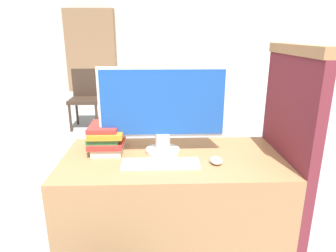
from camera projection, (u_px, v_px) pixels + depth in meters
The scene contains 9 objects.
wall_back at pixel (160, 32), 7.45m from camera, with size 12.00×0.06×2.80m.
desk at pixel (172, 219), 1.68m from camera, with size 1.15×0.59×0.76m.
carrel_divider at pixel (284, 170), 1.61m from camera, with size 0.07×0.59×1.33m.
monitor at pixel (163, 108), 1.56m from camera, with size 0.67×0.18×0.46m.
keyboard at pixel (161, 164), 1.46m from camera, with size 0.38×0.12×0.02m.
mouse at pixel (216, 160), 1.49m from camera, with size 0.06×0.09×0.03m.
book_stack at pixel (107, 137), 1.64m from camera, with size 0.19×0.26×0.15m.
far_chair at pixel (86, 95), 4.51m from camera, with size 0.44×0.44×0.87m.
bookshelf_far at pixel (91, 51), 7.30m from camera, with size 1.17×0.32×1.94m.
Camera 1 is at (-0.08, -1.15, 1.38)m, focal length 32.00 mm.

